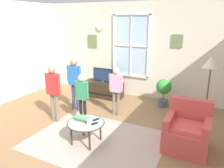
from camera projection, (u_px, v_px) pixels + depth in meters
The scene contains 17 objects.
ground_plane at pixel (85, 142), 4.24m from camera, with size 6.87×6.45×0.02m, color olive.
back_wall at pixel (139, 50), 6.40m from camera, with size 6.27×0.17×2.75m.
area_rug at pixel (97, 140), 4.26m from camera, with size 2.52×1.89×0.01m, color tan.
tv_stand at pixel (103, 89), 6.59m from camera, with size 1.18×0.48×0.46m.
television at pixel (103, 75), 6.46m from camera, with size 0.63×0.08×0.42m.
armchair at pixel (187, 132), 3.94m from camera, with size 0.76×0.74×0.87m.
coffee_table at pixel (86, 124), 4.08m from camera, with size 0.71×0.71×0.43m.
book_stack at pixel (82, 118), 4.16m from camera, with size 0.27×0.19×0.07m.
cup at pixel (89, 122), 3.97m from camera, with size 0.08×0.08×0.10m, color white.
remote_near_books at pixel (94, 124), 4.01m from camera, with size 0.04×0.14×0.02m, color black.
remote_near_cup at pixel (96, 119), 4.17m from camera, with size 0.04×0.14×0.02m, color black.
person_blue_shirt at pixel (74, 78), 5.46m from camera, with size 0.41×0.19×1.35m.
person_red_shirt at pixel (53, 87), 4.84m from camera, with size 0.39×0.18×1.31m.
person_green_shirt at pixel (82, 93), 4.77m from camera, with size 0.34×0.16×1.14m.
person_pink_shirt at pixel (116, 86), 5.18m from camera, with size 0.36×0.16×1.19m.
potted_plant_by_window at pixel (164, 89), 5.80m from camera, with size 0.40×0.40×0.76m.
floor_lamp at pixel (211, 70), 4.14m from camera, with size 0.32×0.32×1.61m.
Camera 1 is at (2.15, -3.11, 2.29)m, focal length 35.04 mm.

